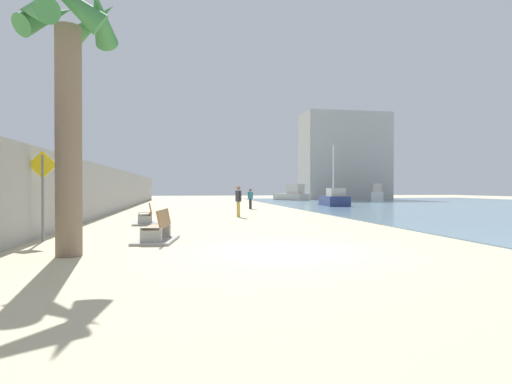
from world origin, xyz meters
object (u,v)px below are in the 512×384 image
(person_walking, at_px, (250,197))
(boat_mid_bay, at_px, (334,199))
(bench_near, at_px, (157,234))
(boat_outer, at_px, (292,194))
(bench_far, at_px, (146,219))
(pedestrian_sign, at_px, (43,185))
(person_standing, at_px, (238,199))
(boat_far_left, at_px, (377,194))
(palm_tree, at_px, (68,70))

(person_walking, distance_m, boat_mid_bay, 8.88)
(bench_near, distance_m, boat_outer, 42.68)
(bench_far, bearing_deg, pedestrian_sign, -113.79)
(person_walking, height_order, person_standing, person_standing)
(boat_outer, relative_size, pedestrian_sign, 1.89)
(boat_mid_bay, relative_size, pedestrian_sign, 1.98)
(person_walking, height_order, boat_far_left, boat_far_left)
(palm_tree, height_order, boat_outer, palm_tree)
(bench_far, distance_m, boat_far_left, 38.58)
(person_standing, xyz_separation_m, pedestrian_sign, (-7.23, -9.47, 0.69))
(boat_mid_bay, bearing_deg, pedestrian_sign, -128.70)
(bench_near, height_order, boat_mid_bay, boat_mid_bay)
(person_walking, bearing_deg, bench_far, -118.40)
(palm_tree, bearing_deg, pedestrian_sign, 116.66)
(person_standing, distance_m, boat_mid_bay, 15.99)
(pedestrian_sign, bearing_deg, boat_far_left, 51.23)
(palm_tree, height_order, bench_far, palm_tree)
(person_walking, distance_m, person_standing, 9.02)
(person_walking, distance_m, pedestrian_sign, 20.50)
(boat_mid_bay, xyz_separation_m, boat_outer, (0.77, 17.60, 0.14))
(person_standing, relative_size, boat_mid_bay, 0.32)
(palm_tree, height_order, person_standing, palm_tree)
(bench_near, xyz_separation_m, person_standing, (3.79, 10.14, 0.79))
(bench_near, height_order, person_walking, person_walking)
(bench_near, distance_m, pedestrian_sign, 3.80)
(bench_far, distance_m, boat_mid_bay, 21.90)
(boat_far_left, relative_size, pedestrian_sign, 2.00)
(person_standing, distance_m, boat_far_left, 32.69)
(person_standing, distance_m, boat_outer, 31.85)
(palm_tree, xyz_separation_m, bench_far, (0.98, 8.82, -4.20))
(palm_tree, xyz_separation_m, boat_far_left, (26.38, 37.86, -3.60))
(palm_tree, relative_size, boat_far_left, 1.18)
(bench_far, bearing_deg, bench_near, -81.91)
(boat_mid_bay, distance_m, pedestrian_sign, 27.92)
(boat_far_left, bearing_deg, pedestrian_sign, -128.77)
(bench_far, bearing_deg, person_standing, 38.49)
(pedestrian_sign, bearing_deg, bench_far, 66.21)
(person_walking, distance_m, boat_far_left, 24.90)
(person_standing, distance_m, pedestrian_sign, 11.93)
(palm_tree, relative_size, boat_mid_bay, 1.20)
(boat_outer, bearing_deg, pedestrian_sign, -114.82)
(person_walking, height_order, boat_outer, boat_outer)
(person_walking, xyz_separation_m, person_standing, (-2.07, -8.78, 0.11))
(bench_near, bearing_deg, boat_far_left, 55.35)
(palm_tree, xyz_separation_m, pedestrian_sign, (-1.55, 3.09, -2.72))
(palm_tree, height_order, bench_near, palm_tree)
(boat_mid_bay, bearing_deg, boat_outer, 87.51)
(palm_tree, relative_size, person_walking, 4.14)
(person_walking, relative_size, pedestrian_sign, 0.57)
(boat_mid_bay, height_order, pedestrian_sign, boat_mid_bay)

